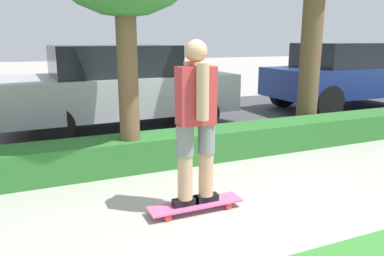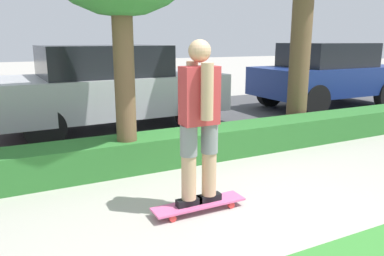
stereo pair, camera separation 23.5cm
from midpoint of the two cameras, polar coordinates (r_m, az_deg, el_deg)
The scene contains 7 objects.
ground_plane at distance 4.01m, azimuth 7.00°, elevation -11.94°, with size 60.00×60.00×0.00m, color #ADA89E.
street_asphalt at distance 7.74m, azimuth -8.89°, elevation 0.44°, with size 18.41×5.00×0.01m.
hedge_row at distance 5.28m, azimuth -1.73°, elevation -3.08°, with size 18.41×0.60×0.43m.
skateboard at distance 3.88m, azimuth 2.33°, elevation -11.59°, with size 0.98×0.24×0.09m.
skater_person at distance 3.60m, azimuth 2.47°, elevation 1.22°, with size 0.49×0.42×1.62m.
parked_car_middle at distance 7.42m, azimuth -10.15°, elevation 6.33°, with size 4.33×2.08×1.60m.
parked_car_rear at distance 10.15m, azimuth 22.71°, elevation 7.45°, with size 3.92×1.82×1.63m.
Camera 1 is at (-1.77, -3.16, 1.70)m, focal length 35.00 mm.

